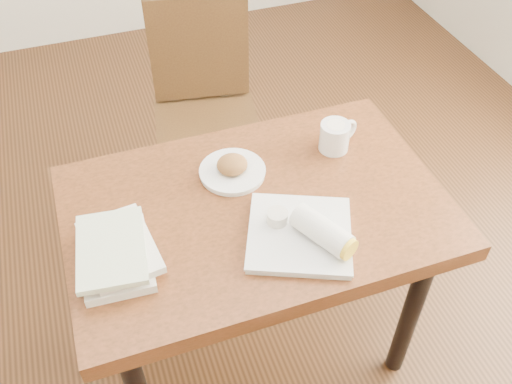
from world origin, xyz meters
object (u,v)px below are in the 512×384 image
object	(u,v)px
coffee_mug	(336,136)
table	(256,226)
plate_scone	(232,169)
book_stack	(116,252)
plate_burrito	(306,233)
chair_far	(205,101)

from	to	relation	value
coffee_mug	table	bearing A→B (deg)	-154.19
plate_scone	book_stack	distance (m)	0.44
table	plate_scone	size ratio (longest dim) A/B	5.40
book_stack	coffee_mug	bearing A→B (deg)	17.30
table	plate_scone	xyz separation A→B (m)	(-0.03, 0.15, 0.11)
coffee_mug	plate_burrito	world-z (taller)	coffee_mug
coffee_mug	book_stack	distance (m)	0.77
chair_far	plate_scone	xyz separation A→B (m)	(-0.09, -0.67, 0.22)
coffee_mug	book_stack	bearing A→B (deg)	-162.70
table	plate_scone	bearing A→B (deg)	99.81
table	book_stack	size ratio (longest dim) A/B	3.84
chair_far	book_stack	world-z (taller)	chair_far
plate_scone	chair_far	bearing A→B (deg)	82.74
table	plate_burrito	bearing A→B (deg)	-64.08
plate_burrito	book_stack	distance (m)	0.51
chair_far	table	bearing A→B (deg)	-94.21
plate_scone	book_stack	size ratio (longest dim) A/B	0.71
coffee_mug	plate_burrito	size ratio (longest dim) A/B	0.38
table	plate_burrito	size ratio (longest dim) A/B	2.99
plate_scone	plate_burrito	xyz separation A→B (m)	(0.11, -0.32, 0.01)
table	chair_far	distance (m)	0.82
book_stack	plate_scone	bearing A→B (deg)	29.45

